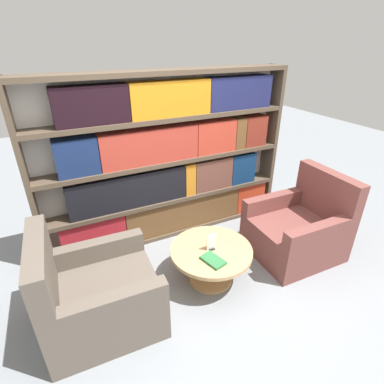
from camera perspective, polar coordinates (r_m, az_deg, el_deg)
ground_plane at (r=3.09m, az=6.00°, el=-19.70°), size 14.00×14.00×0.00m
bookshelf at (r=3.56m, az=-4.20°, el=5.73°), size 3.00×0.30×1.97m
armchair_left at (r=2.81m, az=-17.81°, el=-18.32°), size 0.96×0.87×0.95m
armchair_right at (r=3.67m, az=19.61°, el=-6.65°), size 0.95×0.86×0.95m
coffee_table at (r=3.09m, az=3.63°, el=-12.38°), size 0.82×0.82×0.39m
table_sign at (r=2.98m, az=3.73°, el=-9.62°), size 0.10×0.06×0.18m
stray_book at (r=2.87m, az=4.04°, el=-12.84°), size 0.20×0.26×0.03m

